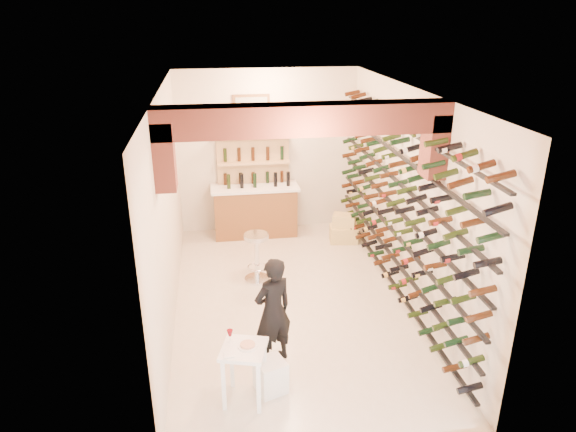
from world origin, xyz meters
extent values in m
plane|color=beige|center=(0.00, 0.00, 0.00)|extent=(6.00, 6.00, 0.00)
cube|color=beige|center=(0.00, 3.00, 1.60)|extent=(3.50, 0.02, 3.20)
cube|color=beige|center=(0.00, -3.00, 1.60)|extent=(3.50, 0.02, 3.20)
cube|color=beige|center=(-1.75, 0.00, 1.60)|extent=(0.02, 6.00, 3.20)
cube|color=beige|center=(1.75, 0.00, 1.60)|extent=(0.02, 6.00, 3.20)
cube|color=#A54A3A|center=(0.00, 0.00, 3.20)|extent=(3.50, 6.00, 0.02)
cube|color=brown|center=(0.00, -1.00, 3.02)|extent=(3.50, 0.35, 0.36)
cube|color=brown|center=(-1.63, -1.00, 2.65)|extent=(0.24, 0.35, 0.80)
cube|color=brown|center=(1.63, -1.00, 2.65)|extent=(0.24, 0.35, 0.80)
cube|color=black|center=(1.59, 0.00, 0.25)|extent=(0.06, 5.70, 0.03)
cube|color=black|center=(1.59, 0.00, 0.65)|extent=(0.06, 5.70, 0.03)
cube|color=black|center=(1.59, 0.00, 1.05)|extent=(0.06, 5.70, 0.03)
cube|color=black|center=(1.59, 0.00, 1.45)|extent=(0.06, 5.70, 0.03)
cube|color=black|center=(1.59, 0.00, 1.85)|extent=(0.06, 5.70, 0.03)
cube|color=black|center=(1.59, 0.00, 2.25)|extent=(0.06, 5.70, 0.03)
cube|color=black|center=(1.59, 0.00, 2.65)|extent=(0.06, 5.70, 0.03)
cube|color=brown|center=(-0.30, 2.65, 0.48)|extent=(1.60, 0.55, 0.96)
cube|color=white|center=(-0.30, 2.65, 0.98)|extent=(1.70, 0.62, 0.05)
cube|color=tan|center=(-0.30, 2.92, 1.00)|extent=(1.40, 0.10, 2.00)
cube|color=tan|center=(-0.30, 2.82, 0.45)|extent=(1.40, 0.28, 0.04)
cube|color=tan|center=(-0.30, 2.82, 0.95)|extent=(1.40, 0.28, 0.04)
cube|color=tan|center=(-0.30, 2.82, 1.45)|extent=(1.40, 0.28, 0.04)
cube|color=tan|center=(-0.30, 2.82, 1.95)|extent=(1.40, 0.28, 0.04)
cube|color=brown|center=(-0.30, 2.97, 2.45)|extent=(0.70, 0.04, 0.55)
cube|color=#99998C|center=(-0.30, 2.94, 2.45)|extent=(0.60, 0.01, 0.45)
cube|color=white|center=(-0.86, -2.08, 0.68)|extent=(0.60, 0.60, 0.05)
cube|color=white|center=(-1.10, -2.21, 0.33)|extent=(0.05, 0.05, 0.66)
cube|color=white|center=(-0.72, -2.32, 0.33)|extent=(0.05, 0.05, 0.66)
cube|color=white|center=(-0.99, -1.83, 0.33)|extent=(0.05, 0.05, 0.66)
cube|color=white|center=(-0.61, -1.94, 0.33)|extent=(0.05, 0.05, 0.66)
cylinder|color=white|center=(-0.81, -2.06, 0.71)|extent=(0.22, 0.22, 0.01)
cylinder|color=#BF7266|center=(-0.81, -2.06, 0.73)|extent=(0.17, 0.17, 0.02)
cube|color=white|center=(-1.03, -2.19, 0.71)|extent=(0.12, 0.12, 0.01)
cylinder|color=white|center=(-1.00, -1.94, 0.71)|extent=(0.07, 0.07, 0.00)
cylinder|color=white|center=(-1.00, -1.94, 0.75)|extent=(0.01, 0.01, 0.08)
cone|color=#57070F|center=(-1.00, -1.94, 0.82)|extent=(0.07, 0.07, 0.07)
cube|color=white|center=(-0.55, -1.97, 0.20)|extent=(0.41, 0.41, 0.40)
imported|color=black|center=(-0.44, -1.40, 0.72)|extent=(0.63, 0.55, 1.44)
cylinder|color=silver|center=(-0.45, 0.76, 0.02)|extent=(0.43, 0.43, 0.03)
cylinder|color=silver|center=(-0.45, 0.76, 0.39)|extent=(0.09, 0.09, 0.75)
cylinder|color=silver|center=(-0.45, 0.76, 0.79)|extent=(0.41, 0.41, 0.07)
torus|color=silver|center=(-0.45, 0.76, 0.23)|extent=(0.32, 0.32, 0.03)
cube|color=#D0B972|center=(1.35, 2.05, 0.16)|extent=(0.57, 0.44, 0.32)
cube|color=#D0B972|center=(1.35, 2.05, 0.44)|extent=(0.50, 0.43, 0.24)
camera|label=1|loc=(-1.09, -6.94, 4.21)|focal=32.52mm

